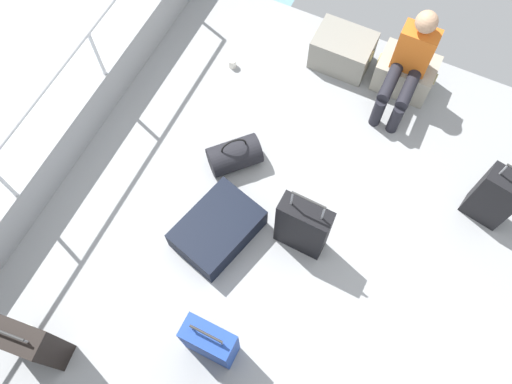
% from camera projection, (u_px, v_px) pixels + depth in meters
% --- Properties ---
extents(ground_plane, '(4.40, 5.20, 0.06)m').
position_uv_depth(ground_plane, '(282.00, 248.00, 4.75)').
color(ground_plane, '#939699').
extents(gunwale_port, '(0.06, 5.20, 0.45)m').
position_uv_depth(gunwale_port, '(71.00, 143.00, 4.91)').
color(gunwale_port, '#939699').
rests_on(gunwale_port, ground_plane).
extents(railing_port, '(0.04, 4.20, 1.02)m').
position_uv_depth(railing_port, '(50.00, 110.00, 4.40)').
color(railing_port, silver).
rests_on(railing_port, ground_plane).
extents(cargo_crate_0, '(0.62, 0.43, 0.37)m').
position_uv_depth(cargo_crate_0, '(343.00, 50.00, 5.40)').
color(cargo_crate_0, gray).
rests_on(cargo_crate_0, ground_plane).
extents(cargo_crate_1, '(0.60, 0.41, 0.36)m').
position_uv_depth(cargo_crate_1, '(405.00, 73.00, 5.29)').
color(cargo_crate_1, '#9E9989').
rests_on(cargo_crate_1, ground_plane).
extents(passenger_seated, '(0.34, 0.66, 1.06)m').
position_uv_depth(passenger_seated, '(409.00, 63.00, 4.88)').
color(passenger_seated, orange).
rests_on(passenger_seated, ground_plane).
extents(suitcase_0, '(0.48, 0.27, 0.79)m').
position_uv_depth(suitcase_0, '(30.00, 343.00, 4.05)').
color(suitcase_0, black).
rests_on(suitcase_0, ground_plane).
extents(suitcase_1, '(0.70, 0.86, 0.26)m').
position_uv_depth(suitcase_1, '(218.00, 229.00, 4.66)').
color(suitcase_1, black).
rests_on(suitcase_1, ground_plane).
extents(suitcase_2, '(0.44, 0.20, 0.94)m').
position_uv_depth(suitcase_2, '(303.00, 227.00, 4.42)').
color(suitcase_2, black).
rests_on(suitcase_2, ground_plane).
extents(suitcase_3, '(0.39, 0.27, 0.84)m').
position_uv_depth(suitcase_3, '(495.00, 197.00, 4.56)').
color(suitcase_3, black).
rests_on(suitcase_3, ground_plane).
extents(suitcase_4, '(0.41, 0.21, 0.67)m').
position_uv_depth(suitcase_4, '(210.00, 342.00, 4.11)').
color(suitcase_4, navy).
rests_on(suitcase_4, ground_plane).
extents(duffel_bag, '(0.54, 0.55, 0.42)m').
position_uv_depth(duffel_bag, '(235.00, 155.00, 4.94)').
color(duffel_bag, black).
rests_on(duffel_bag, ground_plane).
extents(paper_cup, '(0.08, 0.08, 0.10)m').
position_uv_depth(paper_cup, '(232.00, 63.00, 5.50)').
color(paper_cup, white).
rests_on(paper_cup, ground_plane).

